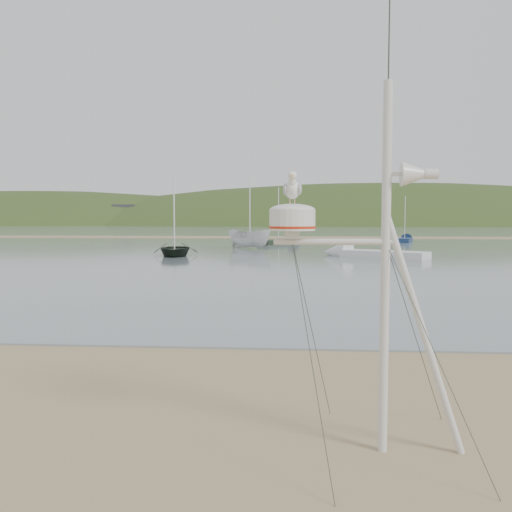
# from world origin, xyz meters

# --- Properties ---
(ground) EXTENTS (560.00, 560.00, 0.00)m
(ground) POSITION_xyz_m (0.00, 0.00, 0.00)
(ground) COLOR #8D7651
(ground) RESTS_ON ground
(water) EXTENTS (560.00, 256.00, 0.04)m
(water) POSITION_xyz_m (0.00, 132.00, 0.02)
(water) COLOR slate
(water) RESTS_ON ground
(sandbar) EXTENTS (560.00, 7.00, 0.07)m
(sandbar) POSITION_xyz_m (0.00, 70.00, 0.07)
(sandbar) COLOR #8D7651
(sandbar) RESTS_ON water
(hill_ridge) EXTENTS (620.00, 180.00, 80.00)m
(hill_ridge) POSITION_xyz_m (18.52, 235.00, -19.70)
(hill_ridge) COLOR #273A17
(hill_ridge) RESTS_ON ground
(far_cottages) EXTENTS (294.40, 6.30, 8.00)m
(far_cottages) POSITION_xyz_m (3.00, 196.00, 4.00)
(far_cottages) COLOR beige
(far_cottages) RESTS_ON ground
(mast_rig) EXTENTS (2.37, 2.53, 5.35)m
(mast_rig) POSITION_xyz_m (4.16, -0.97, 1.29)
(mast_rig) COLOR silver
(mast_rig) RESTS_ON ground
(boat_dark) EXTENTS (3.42, 1.48, 4.64)m
(boat_dark) POSITION_xyz_m (-5.70, 31.71, 2.36)
(boat_dark) COLOR black
(boat_dark) RESTS_ON water
(boat_white) EXTENTS (2.60, 2.59, 4.88)m
(boat_white) POSITION_xyz_m (-0.99, 41.65, 2.48)
(boat_white) COLOR silver
(boat_white) RESTS_ON water
(sailboat_blue_far) EXTENTS (3.07, 5.92, 5.78)m
(sailboat_blue_far) POSITION_xyz_m (16.12, 57.42, 0.30)
(sailboat_blue_far) COLOR #162A4E
(sailboat_blue_far) RESTS_ON ground
(sailboat_white_near) EXTENTS (7.66, 5.82, 7.78)m
(sailboat_white_near) POSITION_xyz_m (7.50, 31.95, 0.30)
(sailboat_white_near) COLOR silver
(sailboat_white_near) RESTS_ON ground
(sailboat_dark_mid) EXTENTS (5.44, 6.13, 6.58)m
(sailboat_dark_mid) POSITION_xyz_m (2.41, 51.51, 0.30)
(sailboat_dark_mid) COLOR black
(sailboat_dark_mid) RESTS_ON ground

